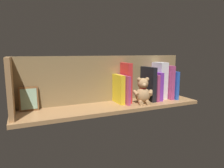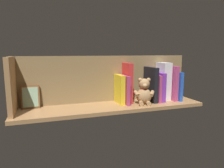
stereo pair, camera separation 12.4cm
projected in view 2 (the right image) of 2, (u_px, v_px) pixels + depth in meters
ground_plane at (112, 107)px, 126.17cm from camera, size 116.23×26.55×2.20cm
shelf_back_panel at (107, 79)px, 133.94cm from camera, size 116.23×1.50×30.39cm
shelf_side_divider at (11, 86)px, 106.29cm from camera, size 2.40×20.55×30.39cm
book_0 at (176, 86)px, 143.50cm from camera, size 2.15×11.96×17.44cm
book_1 at (175, 85)px, 140.39cm from camera, size 2.20×16.46×19.44cm
book_2 at (171, 83)px, 139.78cm from camera, size 2.66×15.14×23.44cm
dictionary_thick_white at (163, 81)px, 139.60cm from camera, size 5.95×11.75×25.68cm
book_3 at (158, 86)px, 136.96cm from camera, size 2.88×15.41×19.16cm
book_4 at (155, 88)px, 135.83cm from camera, size 1.97×16.10×17.84cm
book_5 at (151, 84)px, 134.63cm from camera, size 2.88×15.85×22.88cm
teddy_bear at (144, 92)px, 127.67cm from camera, size 12.92×12.69×16.77cm
book_6 at (127, 83)px, 131.18cm from camera, size 2.93×12.13×25.83cm
book_7 at (124, 89)px, 128.96cm from camera, size 1.67×16.27×18.17cm
book_8 at (119, 89)px, 129.46cm from camera, size 2.97×13.27×18.43cm
picture_frame_leaning at (30, 97)px, 117.61cm from camera, size 10.24×3.43×13.79cm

